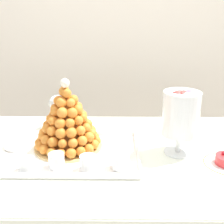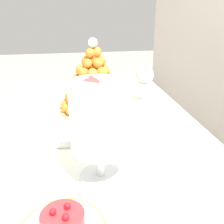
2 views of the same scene
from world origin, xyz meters
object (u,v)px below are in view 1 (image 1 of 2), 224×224
at_px(dessert_cup_centre, 57,161).
at_px(macaron_goblet, 181,114).
at_px(dessert_cup_right, 120,162).
at_px(dessert_cup_mid_left, 27,165).
at_px(serving_tray, 65,153).
at_px(wine_glass, 57,104).
at_px(croquembouche, 67,121).
at_px(creme_brulee_ramekin, 16,144).
at_px(dessert_cup_mid_right, 88,164).

bearing_deg(dessert_cup_centre, macaron_goblet, 15.79).
bearing_deg(dessert_cup_centre, dessert_cup_right, 0.41).
bearing_deg(dessert_cup_right, dessert_cup_mid_left, -175.83).
distance_m(serving_tray, dessert_cup_mid_left, 0.17).
height_order(serving_tray, macaron_goblet, macaron_goblet).
bearing_deg(wine_glass, croquembouche, -69.67).
xyz_separation_m(croquembouche, creme_brulee_ramekin, (-0.21, -0.00, -0.10)).
xyz_separation_m(croquembouche, macaron_goblet, (0.44, -0.03, 0.04)).
bearing_deg(dessert_cup_mid_left, macaron_goblet, 15.20).
distance_m(dessert_cup_mid_left, dessert_cup_right, 0.33).
bearing_deg(creme_brulee_ramekin, dessert_cup_mid_right, -29.77).
relative_size(serving_tray, macaron_goblet, 2.16).
distance_m(serving_tray, croquembouche, 0.13).
bearing_deg(creme_brulee_ramekin, dessert_cup_mid_left, -61.82).
xyz_separation_m(serving_tray, dessert_cup_mid_left, (-0.11, -0.13, 0.02)).
bearing_deg(macaron_goblet, dessert_cup_mid_right, -156.93).
relative_size(creme_brulee_ramekin, wine_glass, 0.61).
xyz_separation_m(serving_tray, wine_glass, (-0.08, 0.28, 0.11)).
height_order(creme_brulee_ramekin, macaron_goblet, macaron_goblet).
bearing_deg(wine_glass, dessert_cup_centre, -79.94).
relative_size(dessert_cup_mid_left, dessert_cup_right, 0.94).
distance_m(creme_brulee_ramekin, macaron_goblet, 0.67).
xyz_separation_m(dessert_cup_centre, dessert_cup_right, (0.22, 0.00, -0.00)).
relative_size(dessert_cup_centre, dessert_cup_mid_right, 0.97).
bearing_deg(macaron_goblet, dessert_cup_right, -151.15).
distance_m(dessert_cup_centre, wine_glass, 0.41).
height_order(dessert_cup_centre, creme_brulee_ramekin, dessert_cup_centre).
relative_size(dessert_cup_centre, wine_glass, 0.35).
bearing_deg(dessert_cup_right, macaron_goblet, 28.85).
bearing_deg(serving_tray, creme_brulee_ramekin, 165.93).
xyz_separation_m(dessert_cup_mid_left, dessert_cup_mid_right, (0.21, 0.00, 0.00)).
xyz_separation_m(serving_tray, dessert_cup_mid_right, (0.10, -0.13, 0.03)).
bearing_deg(macaron_goblet, croquembouche, 175.72).
distance_m(dessert_cup_mid_right, dessert_cup_right, 0.11).
bearing_deg(dessert_cup_mid_left, dessert_cup_centre, 12.45).
distance_m(dessert_cup_mid_right, macaron_goblet, 0.40).
bearing_deg(dessert_cup_mid_right, wine_glass, 113.99).
xyz_separation_m(dessert_cup_right, macaron_goblet, (0.23, 0.13, 0.13)).
xyz_separation_m(creme_brulee_ramekin, macaron_goblet, (0.65, -0.03, 0.14)).
xyz_separation_m(serving_tray, dessert_cup_right, (0.22, -0.11, 0.03)).
distance_m(dessert_cup_right, creme_brulee_ramekin, 0.45).
bearing_deg(dessert_cup_mid_left, croquembouche, 57.82).
height_order(dessert_cup_mid_left, dessert_cup_right, dessert_cup_right).
relative_size(serving_tray, dessert_cup_mid_right, 9.94).
bearing_deg(serving_tray, croquembouche, 81.43).
bearing_deg(wine_glass, serving_tray, -74.74).
xyz_separation_m(croquembouche, wine_glass, (-0.09, 0.23, -0.00)).
bearing_deg(dessert_cup_mid_left, dessert_cup_mid_right, 1.30).
relative_size(dessert_cup_right, macaron_goblet, 0.23).
relative_size(dessert_cup_mid_left, macaron_goblet, 0.22).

